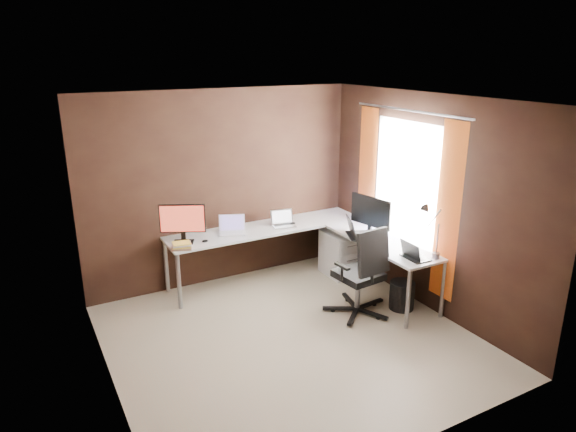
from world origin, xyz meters
The scene contains 15 objects.
room centered at (0.34, 0.07, 1.28)m, with size 3.60×3.60×2.50m.
desk centered at (0.84, 1.04, 0.68)m, with size 2.65×2.25×0.73m.
drawer_pedestal centered at (1.43, 1.15, 0.30)m, with size 0.42×0.50×0.60m, color white.
monitor_left centered at (-0.64, 1.49, 1.00)m, with size 0.50×0.27×0.47m.
monitor_right centered at (1.48, 0.62, 1.01)m, with size 0.20×0.60×0.50m.
laptop_white centered at (0.00, 1.52, 0.78)m, with size 0.39×0.34×0.22m.
laptop_silver centered at (0.70, 1.46, 0.78)m, with size 0.33×0.26×0.20m.
laptop_black_big centered at (1.29, 0.65, 0.78)m, with size 0.39×0.44×0.25m.
laptop_black_small centered at (1.43, -0.24, 0.78)m, with size 0.23×0.31×0.21m.
book_stack centered at (-0.73, 1.30, 0.76)m, with size 0.28×0.25×0.07m.
mouse_left centered at (-0.42, 1.36, 0.75)m, with size 0.08×0.05×0.03m, color black.
mouse_corner centered at (0.83, 1.43, 0.75)m, with size 0.08×0.05×0.03m, color black.
desk_lamp centered at (1.59, -0.29, 1.12)m, with size 0.20×0.23×0.62m.
office_chair centered at (0.99, 0.12, 0.32)m, with size 0.60×0.60×1.08m.
wastebasket centered at (1.50, -0.03, 0.17)m, with size 0.29×0.29×0.34m, color black.
Camera 1 is at (-2.33, -4.19, 2.93)m, focal length 32.00 mm.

